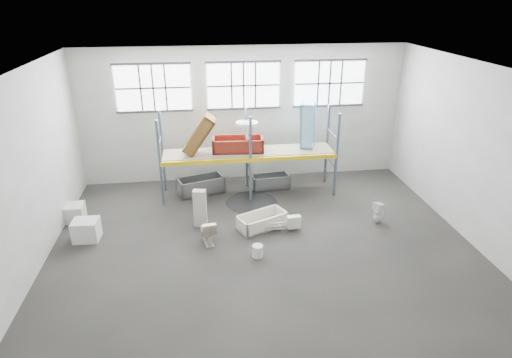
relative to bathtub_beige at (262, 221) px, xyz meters
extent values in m
cube|color=#423D39|center=(-0.11, -0.95, -0.27)|extent=(12.00, 10.00, 0.10)
cube|color=silver|center=(-0.11, -0.95, 4.83)|extent=(12.00, 10.00, 0.10)
cube|color=#A3A096|center=(-0.11, 4.10, 2.28)|extent=(12.00, 0.10, 5.00)
cube|color=#BAB7AD|center=(-0.11, -6.00, 2.28)|extent=(12.00, 0.10, 5.00)
cube|color=#B0AEA4|center=(-6.16, -0.95, 2.28)|extent=(0.10, 10.00, 5.00)
cube|color=beige|center=(5.94, -0.95, 2.28)|extent=(0.10, 10.00, 5.00)
cube|color=white|center=(-3.31, 3.99, 3.38)|extent=(2.60, 0.04, 1.60)
cube|color=white|center=(-0.11, 3.99, 3.38)|extent=(2.60, 0.04, 1.60)
cube|color=white|center=(3.09, 3.99, 3.38)|extent=(2.60, 0.04, 1.60)
cube|color=slate|center=(-3.11, 1.95, 1.28)|extent=(0.08, 0.08, 3.00)
cube|color=slate|center=(-3.11, 3.15, 1.28)|extent=(0.08, 0.08, 3.00)
cube|color=slate|center=(-0.11, 1.95, 1.28)|extent=(0.08, 0.08, 3.00)
cube|color=slate|center=(-0.11, 3.15, 1.28)|extent=(0.08, 0.08, 3.00)
cube|color=slate|center=(2.89, 1.95, 1.28)|extent=(0.08, 0.08, 3.00)
cube|color=slate|center=(2.89, 3.15, 1.28)|extent=(0.08, 0.08, 3.00)
cube|color=yellow|center=(-0.11, 1.95, 1.28)|extent=(6.00, 0.10, 0.14)
cube|color=yellow|center=(-0.11, 3.15, 1.28)|extent=(6.00, 0.10, 0.14)
cube|color=gray|center=(-0.11, 2.55, 1.36)|extent=(5.90, 1.10, 0.03)
cylinder|color=black|center=(-0.11, 1.75, -0.22)|extent=(1.80, 1.80, 0.00)
cube|color=beige|center=(0.94, -0.30, 0.06)|extent=(0.43, 0.22, 0.40)
imported|color=beige|center=(0.37, -0.21, -0.06)|extent=(0.47, 0.47, 0.14)
imported|color=#F3E2CA|center=(-1.68, -0.65, 0.15)|extent=(0.55, 0.79, 0.74)
cube|color=beige|center=(-1.87, 0.37, 0.37)|extent=(0.43, 0.32, 1.20)
imported|color=white|center=(3.68, -0.21, 0.14)|extent=(0.43, 0.42, 0.72)
imported|color=white|center=(-0.18, 2.38, 1.87)|extent=(0.79, 0.64, 0.65)
cylinder|color=silver|center=(-0.35, -1.58, -0.05)|extent=(0.37, 0.37, 0.35)
cube|color=silver|center=(-5.21, -0.02, 0.09)|extent=(0.75, 0.65, 0.62)
cube|color=beige|center=(-5.87, 1.26, 0.04)|extent=(0.66, 0.66, 0.53)
camera|label=1|loc=(-1.72, -11.59, 6.52)|focal=30.35mm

